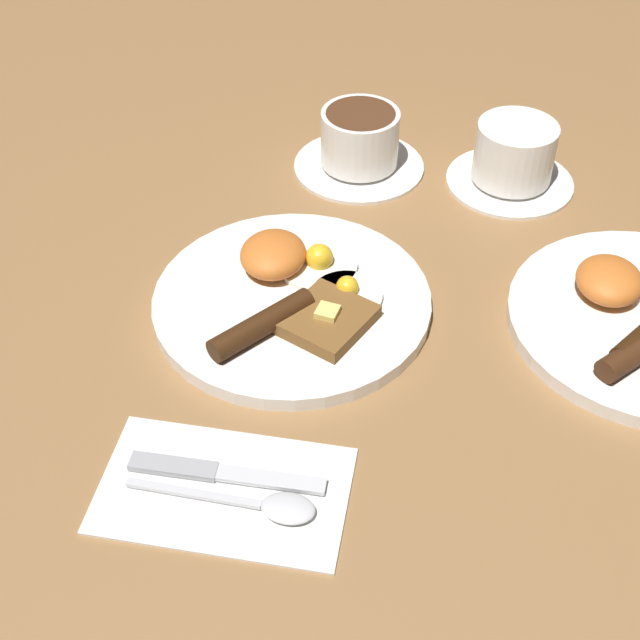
{
  "coord_description": "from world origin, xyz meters",
  "views": [
    {
      "loc": [
        0.63,
        0.13,
        0.59
      ],
      "look_at": [
        0.04,
        0.03,
        0.03
      ],
      "focal_mm": 50.0,
      "sensor_mm": 36.0,
      "label": 1
    }
  ],
  "objects_px": {
    "breakfast_plate_near": "(293,297)",
    "spoon": "(266,505)",
    "teacup_near": "(359,144)",
    "knife": "(215,472)",
    "teacup_far": "(513,158)"
  },
  "relations": [
    {
      "from": "breakfast_plate_near",
      "to": "spoon",
      "type": "bearing_deg",
      "value": 5.25
    },
    {
      "from": "teacup_near",
      "to": "knife",
      "type": "bearing_deg",
      "value": -6.94
    },
    {
      "from": "knife",
      "to": "teacup_far",
      "type": "bearing_deg",
      "value": 63.74
    },
    {
      "from": "breakfast_plate_near",
      "to": "knife",
      "type": "height_order",
      "value": "breakfast_plate_near"
    },
    {
      "from": "breakfast_plate_near",
      "to": "teacup_near",
      "type": "xyz_separation_m",
      "value": [
        -0.25,
        0.03,
        0.02
      ]
    },
    {
      "from": "knife",
      "to": "spoon",
      "type": "relative_size",
      "value": 1.05
    },
    {
      "from": "breakfast_plate_near",
      "to": "knife",
      "type": "xyz_separation_m",
      "value": [
        0.21,
        -0.03,
        -0.01
      ]
    },
    {
      "from": "breakfast_plate_near",
      "to": "teacup_near",
      "type": "height_order",
      "value": "teacup_near"
    },
    {
      "from": "teacup_near",
      "to": "teacup_far",
      "type": "height_order",
      "value": "teacup_far"
    },
    {
      "from": "breakfast_plate_near",
      "to": "teacup_far",
      "type": "distance_m",
      "value": 0.33
    },
    {
      "from": "teacup_near",
      "to": "teacup_far",
      "type": "xyz_separation_m",
      "value": [
        0.0,
        0.18,
        0.0
      ]
    },
    {
      "from": "breakfast_plate_near",
      "to": "teacup_far",
      "type": "bearing_deg",
      "value": 140.16
    },
    {
      "from": "breakfast_plate_near",
      "to": "teacup_near",
      "type": "distance_m",
      "value": 0.26
    },
    {
      "from": "teacup_near",
      "to": "spoon",
      "type": "distance_m",
      "value": 0.49
    },
    {
      "from": "breakfast_plate_near",
      "to": "teacup_far",
      "type": "xyz_separation_m",
      "value": [
        -0.25,
        0.21,
        0.02
      ]
    }
  ]
}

